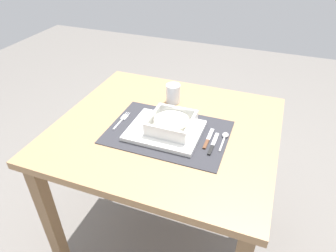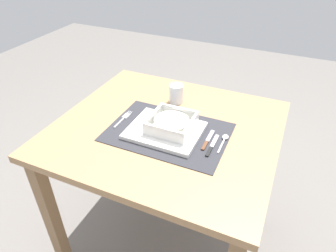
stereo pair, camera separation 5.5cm
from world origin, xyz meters
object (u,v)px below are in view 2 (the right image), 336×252
spoon (224,139)px  bread_knife (207,141)px  dining_table (167,147)px  porridge_bowl (172,124)px  fork (124,118)px  drinking_glass (176,94)px  butter_knife (212,147)px

spoon → bread_knife: spoon is taller
dining_table → porridge_bowl: bearing=-41.6°
fork → drinking_glass: bearing=55.5°
spoon → fork: bearing=-177.8°
porridge_bowl → butter_knife: size_ratio=1.21×
fork → dining_table: bearing=6.5°
porridge_bowl → fork: bearing=178.4°
porridge_bowl → drinking_glass: drinking_glass is taller
spoon → butter_knife: spoon is taller
dining_table → spoon: size_ratio=7.58×
dining_table → spoon: 0.26m
dining_table → butter_knife: (0.21, -0.06, 0.11)m
butter_knife → drinking_glass: (-0.24, 0.25, 0.03)m
dining_table → bread_knife: 0.22m
porridge_bowl → spoon: size_ratio=1.42×
bread_knife → drinking_glass: 0.32m
butter_knife → spoon: bearing=64.0°
spoon → butter_knife: 0.07m
drinking_glass → porridge_bowl: bearing=-71.7°
dining_table → drinking_glass: size_ratio=10.36×
butter_knife → porridge_bowl: bearing=171.0°
fork → spoon: bearing=2.3°
spoon → drinking_glass: (-0.28, 0.19, 0.03)m
spoon → butter_knife: bearing=-118.2°
butter_knife → bread_knife: same height
butter_knife → drinking_glass: bearing=135.0°
dining_table → spoon: spoon is taller
fork → spoon: size_ratio=1.14×
drinking_glass → butter_knife: bearing=-45.9°
dining_table → porridge_bowl: porridge_bowl is taller
porridge_bowl → butter_knife: 0.18m
fork → butter_knife: size_ratio=0.97×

